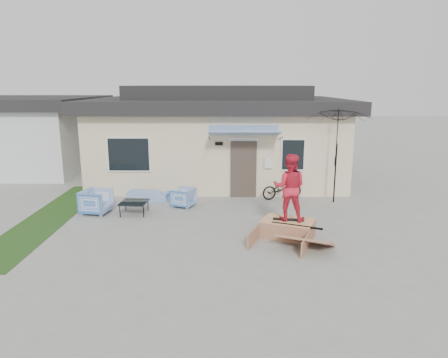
{
  "coord_description": "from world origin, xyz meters",
  "views": [
    {
      "loc": [
        0.38,
        -10.27,
        4.09
      ],
      "look_at": [
        0.3,
        1.8,
        1.3
      ],
      "focal_mm": 32.8,
      "sensor_mm": 36.0,
      "label": 1
    }
  ],
  "objects_px": {
    "armchair_left": "(96,200)",
    "skate_ramp": "(288,228)",
    "armchair_right": "(183,196)",
    "coffee_table": "(134,208)",
    "patio_umbrella": "(336,154)",
    "bicycle": "(282,186)",
    "skateboard": "(288,219)",
    "loveseat": "(148,192)",
    "skater": "(290,186)"
  },
  "relations": [
    {
      "from": "armchair_left",
      "to": "armchair_right",
      "type": "height_order",
      "value": "armchair_left"
    },
    {
      "from": "armchair_right",
      "to": "skater",
      "type": "xyz_separation_m",
      "value": [
        3.19,
        -2.77,
        1.06
      ]
    },
    {
      "from": "bicycle",
      "to": "skater",
      "type": "distance_m",
      "value": 3.9
    },
    {
      "from": "loveseat",
      "to": "armchair_left",
      "type": "distance_m",
      "value": 2.1
    },
    {
      "from": "skateboard",
      "to": "armchair_left",
      "type": "bearing_deg",
      "value": 170.88
    },
    {
      "from": "patio_umbrella",
      "to": "skateboard",
      "type": "distance_m",
      "value": 4.15
    },
    {
      "from": "armchair_left",
      "to": "loveseat",
      "type": "bearing_deg",
      "value": -31.27
    },
    {
      "from": "patio_umbrella",
      "to": "skate_ramp",
      "type": "distance_m",
      "value": 4.28
    },
    {
      "from": "armchair_left",
      "to": "skater",
      "type": "relative_size",
      "value": 0.48
    },
    {
      "from": "loveseat",
      "to": "patio_umbrella",
      "type": "relative_size",
      "value": 0.64
    },
    {
      "from": "loveseat",
      "to": "coffee_table",
      "type": "xyz_separation_m",
      "value": [
        -0.16,
        -1.61,
        -0.09
      ]
    },
    {
      "from": "patio_umbrella",
      "to": "skate_ramp",
      "type": "height_order",
      "value": "patio_umbrella"
    },
    {
      "from": "armchair_left",
      "to": "bicycle",
      "type": "height_order",
      "value": "bicycle"
    },
    {
      "from": "patio_umbrella",
      "to": "skateboard",
      "type": "relative_size",
      "value": 2.78
    },
    {
      "from": "coffee_table",
      "to": "skater",
      "type": "height_order",
      "value": "skater"
    },
    {
      "from": "armchair_right",
      "to": "patio_umbrella",
      "type": "distance_m",
      "value": 5.51
    },
    {
      "from": "armchair_right",
      "to": "coffee_table",
      "type": "relative_size",
      "value": 0.87
    },
    {
      "from": "coffee_table",
      "to": "skateboard",
      "type": "distance_m",
      "value": 5.08
    },
    {
      "from": "bicycle",
      "to": "skateboard",
      "type": "relative_size",
      "value": 1.82
    },
    {
      "from": "skate_ramp",
      "to": "patio_umbrella",
      "type": "bearing_deg",
      "value": 80.17
    },
    {
      "from": "armchair_right",
      "to": "coffee_table",
      "type": "distance_m",
      "value": 1.72
    },
    {
      "from": "bicycle",
      "to": "skate_ramp",
      "type": "relative_size",
      "value": 0.84
    },
    {
      "from": "armchair_left",
      "to": "patio_umbrella",
      "type": "xyz_separation_m",
      "value": [
        8.04,
        1.35,
        1.31
      ]
    },
    {
      "from": "armchair_left",
      "to": "bicycle",
      "type": "relative_size",
      "value": 0.57
    },
    {
      "from": "skate_ramp",
      "to": "skater",
      "type": "relative_size",
      "value": 1.0
    },
    {
      "from": "armchair_right",
      "to": "bicycle",
      "type": "relative_size",
      "value": 0.47
    },
    {
      "from": "patio_umbrella",
      "to": "bicycle",
      "type": "bearing_deg",
      "value": 166.52
    },
    {
      "from": "loveseat",
      "to": "bicycle",
      "type": "bearing_deg",
      "value": -167.8
    },
    {
      "from": "armchair_left",
      "to": "skateboard",
      "type": "bearing_deg",
      "value": -98.16
    },
    {
      "from": "patio_umbrella",
      "to": "loveseat",
      "type": "bearing_deg",
      "value": 178.15
    },
    {
      "from": "skateboard",
      "to": "skate_ramp",
      "type": "bearing_deg",
      "value": -102.99
    },
    {
      "from": "patio_umbrella",
      "to": "skate_ramp",
      "type": "relative_size",
      "value": 1.28
    },
    {
      "from": "armchair_right",
      "to": "skater",
      "type": "distance_m",
      "value": 4.35
    },
    {
      "from": "coffee_table",
      "to": "skate_ramp",
      "type": "distance_m",
      "value": 5.07
    },
    {
      "from": "skate_ramp",
      "to": "coffee_table",
      "type": "bearing_deg",
      "value": 179.42
    },
    {
      "from": "loveseat",
      "to": "skate_ramp",
      "type": "distance_m",
      "value": 5.77
    },
    {
      "from": "skate_ramp",
      "to": "armchair_right",
      "type": "bearing_deg",
      "value": 160.8
    },
    {
      "from": "loveseat",
      "to": "coffee_table",
      "type": "distance_m",
      "value": 1.62
    },
    {
      "from": "patio_umbrella",
      "to": "skateboard",
      "type": "height_order",
      "value": "patio_umbrella"
    },
    {
      "from": "armchair_left",
      "to": "skate_ramp",
      "type": "height_order",
      "value": "armchair_left"
    },
    {
      "from": "armchair_left",
      "to": "coffee_table",
      "type": "xyz_separation_m",
      "value": [
        1.23,
        -0.05,
        -0.23
      ]
    },
    {
      "from": "armchair_right",
      "to": "skater",
      "type": "relative_size",
      "value": 0.39
    },
    {
      "from": "coffee_table",
      "to": "skater",
      "type": "xyz_separation_m",
      "value": [
        4.69,
        -1.94,
        1.22
      ]
    },
    {
      "from": "armchair_right",
      "to": "bicycle",
      "type": "xyz_separation_m",
      "value": [
        3.51,
        1.0,
        0.13
      ]
    },
    {
      "from": "coffee_table",
      "to": "skater",
      "type": "bearing_deg",
      "value": -22.49
    },
    {
      "from": "armchair_left",
      "to": "coffee_table",
      "type": "relative_size",
      "value": 1.05
    },
    {
      "from": "skate_ramp",
      "to": "bicycle",
      "type": "bearing_deg",
      "value": 107.28
    },
    {
      "from": "coffee_table",
      "to": "armchair_right",
      "type": "bearing_deg",
      "value": 29.0
    },
    {
      "from": "armchair_right",
      "to": "patio_umbrella",
      "type": "xyz_separation_m",
      "value": [
        5.3,
        0.57,
        1.39
      ]
    },
    {
      "from": "skater",
      "to": "coffee_table",
      "type": "bearing_deg",
      "value": -9.55
    }
  ]
}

